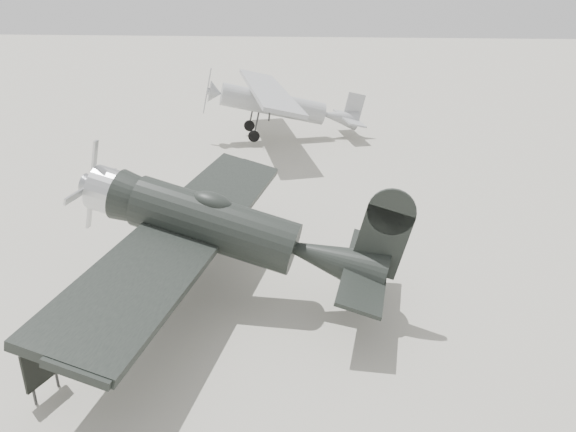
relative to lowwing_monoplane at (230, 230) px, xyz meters
The scene contains 4 objects.
ground 3.82m from the lowwing_monoplane, ahead, with size 160.00×160.00×0.00m, color #A5A292.
lowwing_monoplane is the anchor object (origin of this frame).
highwing_monoplane 16.54m from the lowwing_monoplane, 91.69° to the left, with size 8.42×11.75×3.33m.
sign_board 5.25m from the lowwing_monoplane, 126.72° to the right, with size 0.34×0.85×1.27m.
Camera 1 is at (-0.62, -12.62, 7.70)m, focal length 35.00 mm.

